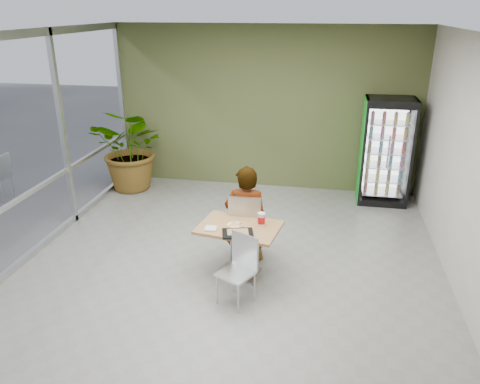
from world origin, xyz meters
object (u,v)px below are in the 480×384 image
Objects in this scene: seated_woman at (246,223)px; cafeteria_tray at (238,233)px; chair_far at (246,222)px; soda_cup at (261,219)px; potted_plant at (133,149)px; beverage_fridge at (386,152)px; dining_table at (239,240)px; chair_near at (240,264)px.

cafeteria_tray is at bearing 89.85° from seated_woman.
seated_woman reaches higher than chair_far.
potted_plant reaches higher than soda_cup.
chair_far is 0.62× the size of potted_plant.
potted_plant is (-2.98, 2.78, 0.01)m from soda_cup.
soda_cup is 3.58m from beverage_fridge.
chair_far is (0.01, 0.43, 0.07)m from dining_table.
chair_near reaches higher than dining_table.
beverage_fridge is at bearing 57.35° from cafeteria_tray.
dining_table is 1.32× the size of chair_near.
beverage_fridge is at bearing 55.08° from dining_table.
chair_near is at bearing -119.03° from beverage_fridge.
chair_far is at bearing 91.21° from cafeteria_tray.
cafeteria_tray is 0.24× the size of potted_plant.
potted_plant is at bearing -42.77° from seated_woman.
beverage_fridge is at bearing 2.97° from potted_plant.
cafeteria_tray reaches higher than dining_table.
dining_table is 3.94m from potted_plant.
dining_table is 0.59m from chair_near.
beverage_fridge is at bearing -130.98° from seated_woman.
soda_cup is (0.28, -0.35, 0.23)m from chair_far.
beverage_fridge reaches higher than chair_near.
beverage_fridge is (2.16, 2.68, 0.38)m from chair_far.
dining_table is at bearing 87.36° from seated_woman.
soda_cup reaches higher than chair_near.
dining_table is at bearing -124.87° from beverage_fridge.
chair_near is (0.12, -0.57, -0.02)m from dining_table.
potted_plant is (-2.82, 3.43, 0.33)m from chair_near.
dining_table is 3.82m from beverage_fridge.
beverage_fridge reaches higher than cafeteria_tray.
soda_cup is at bearing 122.80° from seated_woman.
dining_table is 0.42m from soda_cup.
cafeteria_tray is at bearing 89.72° from chair_far.
seated_woman is (-0.00, 0.06, -0.04)m from chair_far.
chair_near is at bearing -50.64° from potted_plant.
potted_plant is at bearing -176.97° from beverage_fridge.
seated_woman is 0.75m from cafeteria_tray.
chair_far is 3.65m from potted_plant.
cafeteria_tray is at bearing 132.99° from chair_near.
chair_far is 2.61× the size of cafeteria_tray.
beverage_fridge is at bearing 58.15° from soda_cup.
chair_far is at bearing 128.31° from soda_cup.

